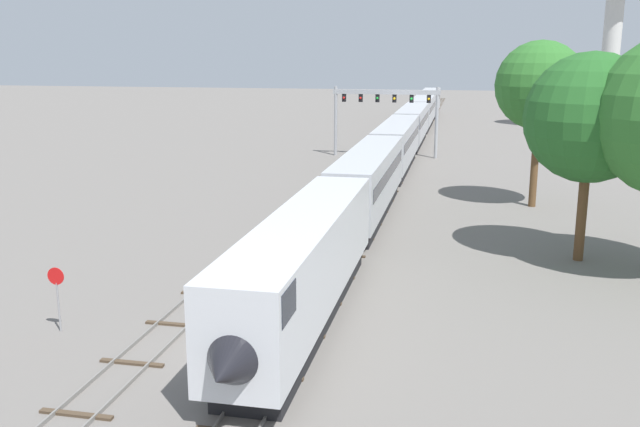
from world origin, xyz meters
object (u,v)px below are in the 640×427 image
(trackside_tree_mid, at_px, (590,118))
(trackside_tree_left, at_px, (540,86))
(stop_sign, at_px, (57,290))
(passenger_train, at_px, (406,133))
(signal_gantry, at_px, (386,105))

(trackside_tree_mid, bearing_deg, trackside_tree_left, 95.50)
(stop_sign, height_order, trackside_tree_mid, trackside_tree_mid)
(passenger_train, xyz_separation_m, trackside_tree_mid, (13.41, -39.89, 5.56))
(passenger_train, xyz_separation_m, trackside_tree_left, (12.02, -25.52, 6.64))
(passenger_train, xyz_separation_m, stop_sign, (-10.00, -55.59, -0.74))
(stop_sign, distance_m, trackside_tree_left, 38.00)
(trackside_tree_mid, bearing_deg, signal_gantry, 112.20)
(passenger_train, height_order, stop_sign, passenger_train)
(trackside_tree_left, bearing_deg, passenger_train, 115.23)
(signal_gantry, xyz_separation_m, trackside_tree_left, (14.27, -24.00, 3.40))
(signal_gantry, xyz_separation_m, stop_sign, (-7.75, -54.07, -3.98))
(passenger_train, distance_m, trackside_tree_left, 28.98)
(passenger_train, distance_m, signal_gantry, 4.23)
(passenger_train, bearing_deg, trackside_tree_left, -64.77)
(signal_gantry, height_order, trackside_tree_mid, trackside_tree_mid)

